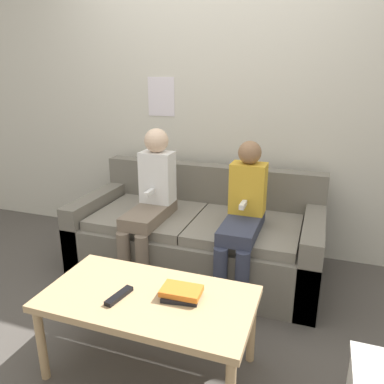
# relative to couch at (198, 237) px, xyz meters

# --- Properties ---
(ground_plane) EXTENTS (10.00, 10.00, 0.00)m
(ground_plane) POSITION_rel_couch_xyz_m (0.00, -0.55, -0.26)
(ground_plane) COLOR #4C4742
(wall_back) EXTENTS (8.00, 0.06, 2.60)m
(wall_back) POSITION_rel_couch_xyz_m (-0.00, 0.53, 1.04)
(wall_back) COLOR beige
(wall_back) RESTS_ON ground_plane
(couch) EXTENTS (1.83, 0.87, 0.76)m
(couch) POSITION_rel_couch_xyz_m (0.00, 0.00, 0.00)
(couch) COLOR #6B665B
(couch) RESTS_ON ground_plane
(coffee_table) EXTENTS (1.04, 0.55, 0.44)m
(coffee_table) POSITION_rel_couch_xyz_m (0.11, -1.09, 0.13)
(coffee_table) COLOR tan
(coffee_table) RESTS_ON ground_plane
(person_left) EXTENTS (0.24, 0.59, 1.10)m
(person_left) POSITION_rel_couch_xyz_m (-0.30, -0.19, 0.35)
(person_left) COLOR #756656
(person_left) RESTS_ON ground_plane
(person_right) EXTENTS (0.24, 0.59, 1.05)m
(person_right) POSITION_rel_couch_xyz_m (0.39, -0.20, 0.32)
(person_right) COLOR #33384C
(person_right) RESTS_ON ground_plane
(tv_remote) EXTENTS (0.07, 0.17, 0.02)m
(tv_remote) POSITION_rel_couch_xyz_m (-0.01, -1.16, 0.19)
(tv_remote) COLOR black
(tv_remote) RESTS_ON coffee_table
(book_stack) EXTENTS (0.20, 0.17, 0.05)m
(book_stack) POSITION_rel_couch_xyz_m (0.27, -1.05, 0.20)
(book_stack) COLOR black
(book_stack) RESTS_ON coffee_table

